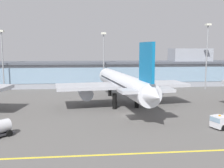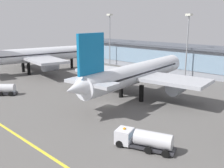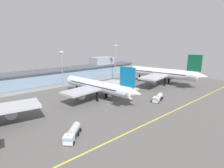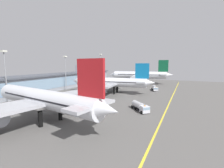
{
  "view_description": "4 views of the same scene",
  "coord_description": "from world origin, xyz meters",
  "views": [
    {
      "loc": [
        -9.43,
        -58.11,
        15.2
      ],
      "look_at": [
        -3.08,
        3.99,
        6.75
      ],
      "focal_mm": 42.35,
      "sensor_mm": 36.0,
      "label": 1
    },
    {
      "loc": [
        40.52,
        -39.58,
        18.55
      ],
      "look_at": [
        -4.52,
        6.03,
        3.12
      ],
      "focal_mm": 41.9,
      "sensor_mm": 36.0,
      "label": 2
    },
    {
      "loc": [
        -47.39,
        -54.34,
        25.78
      ],
      "look_at": [
        8.17,
        8.55,
        6.02
      ],
      "focal_mm": 28.47,
      "sensor_mm": 36.0,
      "label": 3
    },
    {
      "loc": [
        -78.79,
        -27.85,
        16.14
      ],
      "look_at": [
        0.21,
        9.18,
        5.1
      ],
      "focal_mm": 25.59,
      "sensor_mm": 36.0,
      "label": 4
    }
  ],
  "objects": [
    {
      "name": "ground_plane",
      "position": [
        0.0,
        0.0,
        0.0
      ],
      "size": [
        180.0,
        180.0,
        0.0
      ],
      "primitive_type": "plane",
      "color": "#5B5956"
    },
    {
      "name": "taxiway_centreline_stripe",
      "position": [
        0.0,
        -22.0,
        0.01
      ],
      "size": [
        144.0,
        0.5,
        0.01
      ],
      "primitive_type": "cube",
      "color": "yellow",
      "rests_on": "ground"
    },
    {
      "name": "terminal_building",
      "position": [
        2.2,
        47.97,
        5.5
      ],
      "size": [
        118.25,
        14.0,
        15.16
      ],
      "color": "#9399A3",
      "rests_on": "ground"
    },
    {
      "name": "airliner_near_left",
      "position": [
        -47.34,
        8.02,
        6.3
      ],
      "size": [
        40.05,
        49.28,
        17.27
      ],
      "rotation": [
        0.0,
        0.0,
        1.41
      ],
      "color": "black",
      "rests_on": "ground"
    },
    {
      "name": "airliner_near_right",
      "position": [
        0.41,
        10.04,
        6.0
      ],
      "size": [
        35.43,
        47.86,
        16.42
      ],
      "rotation": [
        0.0,
        0.0,
        1.7
      ],
      "color": "black",
      "rests_on": "ground"
    },
    {
      "name": "airliner_far_right",
      "position": [
        48.66,
        6.66,
        6.99
      ],
      "size": [
        44.37,
        50.97,
        19.11
      ],
      "rotation": [
        0.0,
        0.0,
        1.76
      ],
      "color": "black",
      "rests_on": "ground"
    },
    {
      "name": "fuel_tanker_truck",
      "position": [
        -26.28,
        -14.0,
        1.51
      ],
      "size": [
        8.2,
        8.02,
        2.9
      ],
      "rotation": [
        0.0,
        0.0,
        3.91
      ],
      "color": "black",
      "rests_on": "ground"
    },
    {
      "name": "baggage_tug_near",
      "position": [
        18.57,
        -10.85,
        1.51
      ],
      "size": [
        9.34,
        5.41,
        2.9
      ],
      "rotation": [
        0.0,
        0.0,
        3.48
      ],
      "color": "black",
      "rests_on": "ground"
    },
    {
      "name": "apron_light_mast_west",
      "position": [
        -38.43,
        39.0,
        14.29
      ],
      "size": [
        1.8,
        1.8,
        21.53
      ],
      "color": "gray",
      "rests_on": "ground"
    },
    {
      "name": "apron_light_mast_centre",
      "position": [
        35.47,
        35.97,
        15.74
      ],
      "size": [
        1.8,
        1.8,
        24.13
      ],
      "color": "gray",
      "rests_on": "ground"
    },
    {
      "name": "apron_light_mast_east",
      "position": [
        -2.58,
        39.18,
        13.95
      ],
      "size": [
        1.8,
        1.8,
        20.93
      ],
      "color": "gray",
      "rests_on": "ground"
    }
  ]
}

